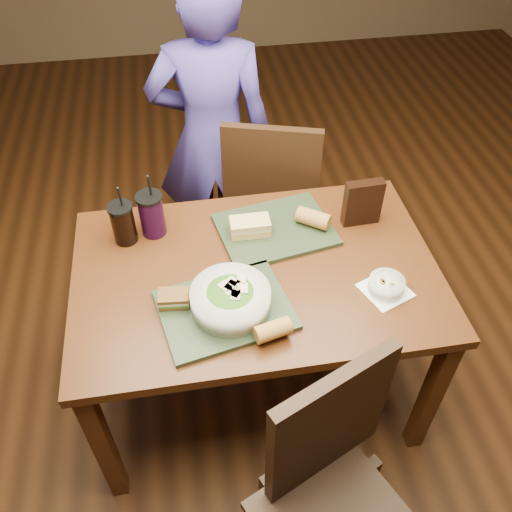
{
  "coord_description": "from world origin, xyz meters",
  "views": [
    {
      "loc": [
        -0.22,
        -1.31,
        2.15
      ],
      "look_at": [
        0.0,
        0.0,
        0.82
      ],
      "focal_mm": 38.0,
      "sensor_mm": 36.0,
      "label": 1
    }
  ],
  "objects_px": {
    "cup_cola": "(123,223)",
    "cup_berry": "(152,214)",
    "tray_far": "(275,230)",
    "sandwich_near": "(174,299)",
    "chair_near": "(332,485)",
    "baguette_near": "(273,330)",
    "sandwich_far": "(250,226)",
    "chip_bag": "(363,203)",
    "dining_table": "(256,287)",
    "diner": "(212,139)",
    "chair_far": "(266,196)",
    "soup_bowl": "(386,285)",
    "tray_near": "(225,310)",
    "baguette_far": "(313,218)",
    "salad_bowl": "(231,298)"
  },
  "relations": [
    {
      "from": "tray_far",
      "to": "chair_near",
      "type": "bearing_deg",
      "value": -89.63
    },
    {
      "from": "tray_near",
      "to": "sandwich_far",
      "type": "distance_m",
      "value": 0.38
    },
    {
      "from": "baguette_near",
      "to": "chip_bag",
      "type": "height_order",
      "value": "chip_bag"
    },
    {
      "from": "sandwich_far",
      "to": "chip_bag",
      "type": "height_order",
      "value": "chip_bag"
    },
    {
      "from": "salad_bowl",
      "to": "cup_cola",
      "type": "height_order",
      "value": "cup_cola"
    },
    {
      "from": "tray_far",
      "to": "salad_bowl",
      "type": "height_order",
      "value": "salad_bowl"
    },
    {
      "from": "sandwich_far",
      "to": "chair_far",
      "type": "bearing_deg",
      "value": 72.47
    },
    {
      "from": "dining_table",
      "to": "sandwich_near",
      "type": "height_order",
      "value": "sandwich_near"
    },
    {
      "from": "dining_table",
      "to": "chair_near",
      "type": "bearing_deg",
      "value": -80.94
    },
    {
      "from": "cup_cola",
      "to": "cup_berry",
      "type": "xyz_separation_m",
      "value": [
        0.1,
        0.03,
        0.01
      ]
    },
    {
      "from": "diner",
      "to": "sandwich_near",
      "type": "relative_size",
      "value": 14.51
    },
    {
      "from": "tray_near",
      "to": "cup_berry",
      "type": "xyz_separation_m",
      "value": [
        -0.22,
        0.43,
        0.08
      ]
    },
    {
      "from": "chair_near",
      "to": "tray_far",
      "type": "height_order",
      "value": "chair_near"
    },
    {
      "from": "cup_berry",
      "to": "chip_bag",
      "type": "xyz_separation_m",
      "value": [
        0.79,
        -0.07,
        0.01
      ]
    },
    {
      "from": "baguette_near",
      "to": "cup_berry",
      "type": "height_order",
      "value": "cup_berry"
    },
    {
      "from": "chair_far",
      "to": "baguette_far",
      "type": "bearing_deg",
      "value": -78.84
    },
    {
      "from": "dining_table",
      "to": "tray_far",
      "type": "xyz_separation_m",
      "value": [
        0.11,
        0.19,
        0.1
      ]
    },
    {
      "from": "salad_bowl",
      "to": "soup_bowl",
      "type": "relative_size",
      "value": 1.37
    },
    {
      "from": "baguette_near",
      "to": "cup_berry",
      "type": "relative_size",
      "value": 0.42
    },
    {
      "from": "sandwich_near",
      "to": "baguette_near",
      "type": "bearing_deg",
      "value": -31.82
    },
    {
      "from": "soup_bowl",
      "to": "sandwich_far",
      "type": "relative_size",
      "value": 1.28
    },
    {
      "from": "dining_table",
      "to": "chip_bag",
      "type": "xyz_separation_m",
      "value": [
        0.44,
        0.19,
        0.18
      ]
    },
    {
      "from": "diner",
      "to": "sandwich_far",
      "type": "height_order",
      "value": "diner"
    },
    {
      "from": "baguette_far",
      "to": "chip_bag",
      "type": "relative_size",
      "value": 0.67
    },
    {
      "from": "diner",
      "to": "chip_bag",
      "type": "distance_m",
      "value": 0.82
    },
    {
      "from": "tray_near",
      "to": "tray_far",
      "type": "relative_size",
      "value": 1.0
    },
    {
      "from": "cup_cola",
      "to": "baguette_far",
      "type": "bearing_deg",
      "value": -4.22
    },
    {
      "from": "tray_near",
      "to": "sandwich_near",
      "type": "xyz_separation_m",
      "value": [
        -0.16,
        0.05,
        0.03
      ]
    },
    {
      "from": "tray_far",
      "to": "sandwich_near",
      "type": "xyz_separation_m",
      "value": [
        -0.4,
        -0.31,
        0.03
      ]
    },
    {
      "from": "chair_far",
      "to": "soup_bowl",
      "type": "xyz_separation_m",
      "value": [
        0.26,
        -0.83,
        0.23
      ]
    },
    {
      "from": "salad_bowl",
      "to": "sandwich_near",
      "type": "bearing_deg",
      "value": 165.88
    },
    {
      "from": "sandwich_far",
      "to": "dining_table",
      "type": "bearing_deg",
      "value": -92.31
    },
    {
      "from": "salad_bowl",
      "to": "cup_berry",
      "type": "relative_size",
      "value": 0.97
    },
    {
      "from": "chair_near",
      "to": "baguette_far",
      "type": "bearing_deg",
      "value": 81.09
    },
    {
      "from": "salad_bowl",
      "to": "cup_cola",
      "type": "xyz_separation_m",
      "value": [
        -0.34,
        0.41,
        0.02
      ]
    },
    {
      "from": "sandwich_near",
      "to": "tray_near",
      "type": "bearing_deg",
      "value": -16.42
    },
    {
      "from": "soup_bowl",
      "to": "chip_bag",
      "type": "distance_m",
      "value": 0.37
    },
    {
      "from": "chair_far",
      "to": "soup_bowl",
      "type": "bearing_deg",
      "value": -72.31
    },
    {
      "from": "chair_far",
      "to": "tray_near",
      "type": "height_order",
      "value": "chair_far"
    },
    {
      "from": "baguette_far",
      "to": "cup_berry",
      "type": "relative_size",
      "value": 0.47
    },
    {
      "from": "sandwich_near",
      "to": "chip_bag",
      "type": "height_order",
      "value": "chip_bag"
    },
    {
      "from": "chair_far",
      "to": "baguette_far",
      "type": "xyz_separation_m",
      "value": [
        0.09,
        -0.47,
        0.26
      ]
    },
    {
      "from": "dining_table",
      "to": "tray_far",
      "type": "relative_size",
      "value": 3.1
    },
    {
      "from": "sandwich_near",
      "to": "baguette_near",
      "type": "distance_m",
      "value": 0.35
    },
    {
      "from": "sandwich_near",
      "to": "baguette_near",
      "type": "relative_size",
      "value": 0.93
    },
    {
      "from": "chair_near",
      "to": "tray_far",
      "type": "distance_m",
      "value": 0.92
    },
    {
      "from": "chair_far",
      "to": "cup_berry",
      "type": "bearing_deg",
      "value": -142.06
    },
    {
      "from": "dining_table",
      "to": "diner",
      "type": "distance_m",
      "value": 0.85
    },
    {
      "from": "chair_far",
      "to": "sandwich_far",
      "type": "height_order",
      "value": "chair_far"
    },
    {
      "from": "diner",
      "to": "salad_bowl",
      "type": "relative_size",
      "value": 5.88
    }
  ]
}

